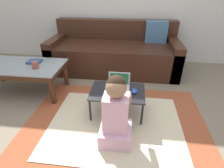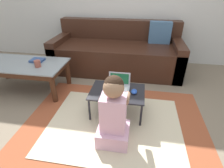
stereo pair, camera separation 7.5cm
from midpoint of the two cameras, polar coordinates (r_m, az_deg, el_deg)
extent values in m
plane|color=#7F705B|center=(2.20, -2.99, -8.94)|extent=(16.00, 16.00, 0.00)
cube|color=#9E4C2D|center=(2.02, -0.04, -13.05)|extent=(2.03, 1.58, 0.01)
cube|color=beige|center=(2.02, -0.04, -12.95)|extent=(1.46, 1.14, 0.00)
cube|color=#381E14|center=(3.16, -0.13, 8.82)|extent=(2.18, 0.91, 0.47)
cube|color=#381E14|center=(3.37, 0.64, 17.50)|extent=(2.18, 0.20, 0.34)
cube|color=#381E14|center=(3.41, -17.54, 9.91)|extent=(0.16, 0.91, 0.57)
cube|color=#381E14|center=(3.19, 18.45, 8.36)|extent=(0.16, 0.91, 0.57)
cube|color=#426689|center=(3.21, 13.56, 16.18)|extent=(0.36, 0.14, 0.36)
cube|color=gray|center=(2.74, -28.70, 5.37)|extent=(1.19, 0.60, 0.02)
cube|color=#422314|center=(2.76, -28.47, 4.54)|extent=(1.14, 0.58, 0.07)
cylinder|color=#422314|center=(2.37, -19.86, -1.88)|extent=(0.07, 0.07, 0.40)
cylinder|color=#422314|center=(3.32, -33.28, 4.03)|extent=(0.07, 0.07, 0.40)
cylinder|color=#422314|center=(2.76, -15.73, 3.48)|extent=(0.07, 0.07, 0.40)
cube|color=black|center=(2.01, 0.73, -2.52)|extent=(0.62, 0.43, 0.02)
cylinder|color=black|center=(2.00, -8.24, -8.64)|extent=(0.02, 0.02, 0.29)
cylinder|color=black|center=(1.94, 8.64, -9.92)|extent=(0.02, 0.02, 0.29)
cylinder|color=black|center=(2.30, -5.92, -2.69)|extent=(0.02, 0.02, 0.29)
cylinder|color=black|center=(2.25, 8.55, -3.64)|extent=(0.02, 0.02, 0.29)
cube|color=#B7BCC6|center=(2.04, 1.10, -1.48)|extent=(0.25, 0.17, 0.02)
cube|color=silver|center=(2.02, 1.05, -1.43)|extent=(0.21, 0.10, 0.00)
cube|color=#B7BCC6|center=(2.06, 1.36, 1.86)|extent=(0.25, 0.01, 0.16)
cube|color=#196038|center=(2.06, 1.35, 1.81)|extent=(0.22, 0.00, 0.13)
ellipsoid|color=#234CB2|center=(1.98, 6.22, -2.31)|extent=(0.07, 0.10, 0.04)
cube|color=#E5B2CC|center=(1.80, -0.09, -16.09)|extent=(0.31, 0.29, 0.17)
cube|color=#E5B2CC|center=(1.62, -0.10, -9.52)|extent=(0.23, 0.19, 0.37)
sphere|color=#9E7556|center=(1.46, -0.11, -1.21)|extent=(0.18, 0.18, 0.18)
sphere|color=black|center=(1.46, -0.06, -0.44)|extent=(0.17, 0.17, 0.17)
cylinder|color=#9E7556|center=(1.68, -3.18, -3.88)|extent=(0.06, 0.28, 0.14)
cylinder|color=#9E7556|center=(1.66, 4.12, -4.38)|extent=(0.06, 0.28, 0.14)
cylinder|color=#994C3D|center=(2.51, -24.61, 5.66)|extent=(0.08, 0.08, 0.09)
cube|color=#334C7F|center=(2.71, -24.74, 6.69)|extent=(0.18, 0.16, 0.03)
camera|label=1|loc=(0.04, -91.06, -0.62)|focal=28.00mm
camera|label=2|loc=(0.04, 88.94, 0.62)|focal=28.00mm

